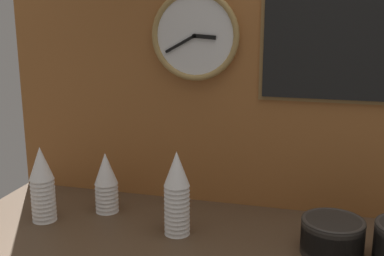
{
  "coord_description": "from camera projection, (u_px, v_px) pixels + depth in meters",
  "views": [
    {
      "loc": [
        0.26,
        -1.27,
        0.64
      ],
      "look_at": [
        -0.09,
        0.04,
        0.31
      ],
      "focal_mm": 45.0,
      "sensor_mm": 36.0,
      "label": 1
    }
  ],
  "objects": [
    {
      "name": "cup_stack_center",
      "position": [
        177.0,
        193.0,
        1.4
      ],
      "size": [
        0.08,
        0.08,
        0.25
      ],
      "color": "white",
      "rests_on": "ground_plane"
    },
    {
      "name": "wall_tiled_back",
      "position": [
        238.0,
        49.0,
        1.54
      ],
      "size": [
        1.6,
        0.03,
        1.05
      ],
      "color": "#A3602D",
      "rests_on": "ground_plane"
    },
    {
      "name": "cup_stack_far_left",
      "position": [
        42.0,
        184.0,
        1.49
      ],
      "size": [
        0.08,
        0.08,
        0.24
      ],
      "color": "white",
      "rests_on": "ground_plane"
    },
    {
      "name": "cup_stack_left",
      "position": [
        106.0,
        182.0,
        1.56
      ],
      "size": [
        0.08,
        0.08,
        0.2
      ],
      "color": "white",
      "rests_on": "ground_plane"
    },
    {
      "name": "bowl_stack_right",
      "position": [
        332.0,
        235.0,
        1.3
      ],
      "size": [
        0.17,
        0.17,
        0.1
      ],
      "color": "black",
      "rests_on": "ground_plane"
    },
    {
      "name": "menu_board",
      "position": [
        344.0,
        8.0,
        1.41
      ],
      "size": [
        0.49,
        0.01,
        0.57
      ],
      "color": "olive"
    },
    {
      "name": "wall_clock",
      "position": [
        195.0,
        36.0,
        1.53
      ],
      "size": [
        0.29,
        0.03,
        0.29
      ],
      "color": "white"
    },
    {
      "name": "ground_plane",
      "position": [
        219.0,
        242.0,
        1.42
      ],
      "size": [
        1.6,
        0.56,
        0.04
      ],
      "primitive_type": "cube",
      "color": "#4C3826"
    }
  ]
}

